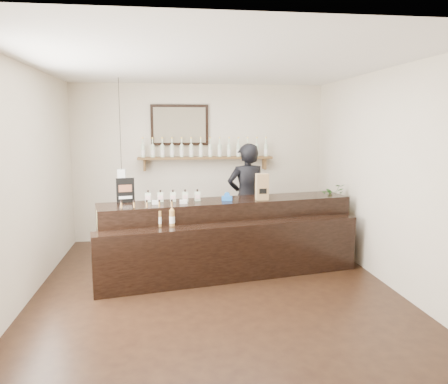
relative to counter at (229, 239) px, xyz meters
name	(u,v)px	position (x,y,z in m)	size (l,w,h in m)	color
ground	(215,286)	(-0.26, -0.57, -0.48)	(5.00, 5.00, 0.00)	black
room_shell	(214,155)	(-0.26, -0.57, 1.23)	(5.00, 5.00, 5.00)	beige
back_wall_decor	(192,144)	(-0.40, 1.81, 1.27)	(2.66, 0.96, 1.69)	brown
counter	(229,239)	(0.00, 0.00, 0.00)	(3.69, 1.65, 1.19)	black
promo_sign	(125,190)	(-1.42, 0.09, 0.71)	(0.24, 0.06, 0.34)	black
paper_bag	(262,187)	(0.49, 0.07, 0.73)	(0.18, 0.14, 0.38)	#987549
tape_dispenser	(227,197)	(-0.01, 0.06, 0.59)	(0.15, 0.09, 0.12)	blue
side_cabinet	(331,232)	(1.74, 0.57, -0.09)	(0.52, 0.62, 0.76)	brown
potted_plant	(332,196)	(1.74, 0.57, 0.49)	(0.36, 0.31, 0.40)	#376A2A
shopkeeper	(247,191)	(0.44, 0.98, 0.53)	(0.74, 0.48, 2.02)	black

